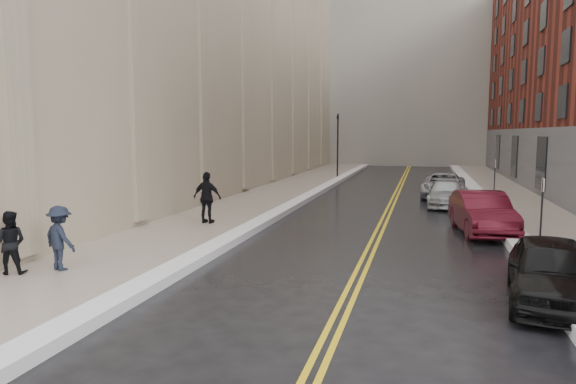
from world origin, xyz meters
The scene contains 17 objects.
ground centered at (0.00, 0.00, 0.00)m, with size 160.00×160.00×0.00m, color black.
sidewalk_left centered at (-4.50, 16.00, 0.07)m, with size 4.00×64.00×0.15m, color gray.
sidewalk_right centered at (9.00, 16.00, 0.07)m, with size 3.00×64.00×0.15m, color gray.
lane_stripe_a centered at (2.38, 16.00, 0.00)m, with size 0.12×64.00×0.01m, color gold.
lane_stripe_b centered at (2.62, 16.00, 0.00)m, with size 0.12×64.00×0.01m, color gold.
snow_ridge_left centered at (-2.20, 16.00, 0.13)m, with size 0.70×60.80×0.26m, color white.
snow_ridge_right centered at (7.15, 16.00, 0.15)m, with size 0.85×60.80×0.30m, color white.
traffic_signal centered at (-2.60, 30.00, 3.08)m, with size 0.18×0.15×5.20m.
parking_sign_near centered at (7.90, 8.00, 1.36)m, with size 0.06×0.35×2.23m.
parking_sign_far centered at (7.90, 20.00, 1.36)m, with size 0.06×0.35×2.23m.
car_black centered at (6.80, 1.47, 0.73)m, with size 1.72×4.27×1.45m, color black.
car_maroon centered at (6.19, 9.48, 0.78)m, with size 1.64×4.71×1.55m, color #450C16.
car_silver_near centered at (5.20, 16.61, 0.64)m, with size 1.80×4.43×1.29m, color #999CA0.
car_silver_far centered at (5.20, 20.12, 0.70)m, with size 2.34×5.07×1.41m, color #A9ABB1.
pedestrian_a centered at (-6.01, 0.02, 0.96)m, with size 0.78×0.61×1.61m, color black.
pedestrian_b centered at (-5.03, 0.66, 0.99)m, with size 1.09×0.63×1.69m, color black.
pedestrian_c centered at (-4.16, 8.10, 1.17)m, with size 1.19×0.50×2.04m, color black.
Camera 1 is at (4.06, -10.47, 3.72)m, focal length 32.00 mm.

